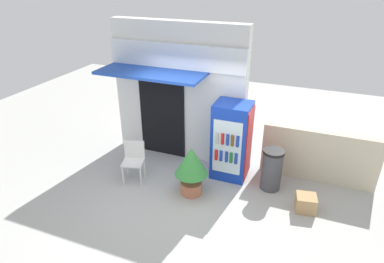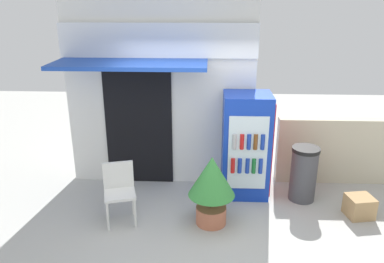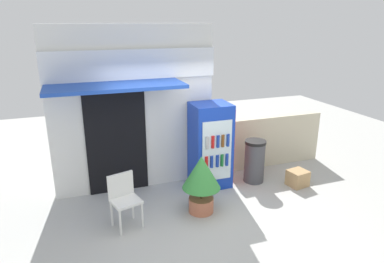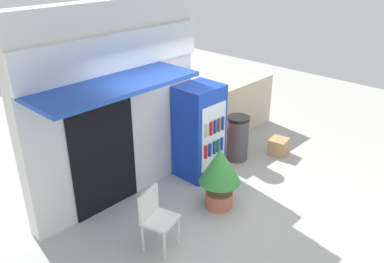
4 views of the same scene
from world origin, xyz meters
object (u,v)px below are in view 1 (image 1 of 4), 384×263
object	(u,v)px
trash_bin	(272,169)
cardboard_box	(306,203)
drink_cooler	(232,141)
potted_plant_near_shop	(191,166)
plastic_chair	(134,158)

from	to	relation	value
trash_bin	cardboard_box	size ratio (longest dim) A/B	2.45
drink_cooler	trash_bin	distance (m)	1.01
cardboard_box	drink_cooler	bearing A→B (deg)	158.57
drink_cooler	trash_bin	bearing A→B (deg)	-10.34
drink_cooler	cardboard_box	bearing A→B (deg)	-21.43
potted_plant_near_shop	cardboard_box	size ratio (longest dim) A/B	2.84
potted_plant_near_shop	trash_bin	size ratio (longest dim) A/B	1.16
drink_cooler	plastic_chair	xyz separation A→B (m)	(-1.88, -0.90, -0.33)
potted_plant_near_shop	cardboard_box	xyz separation A→B (m)	(2.22, 0.28, -0.49)
plastic_chair	potted_plant_near_shop	xyz separation A→B (m)	(1.33, -0.03, 0.13)
plastic_chair	potted_plant_near_shop	world-z (taller)	potted_plant_near_shop
potted_plant_near_shop	cardboard_box	world-z (taller)	potted_plant_near_shop
drink_cooler	trash_bin	size ratio (longest dim) A/B	1.90
plastic_chair	potted_plant_near_shop	bearing A→B (deg)	-1.46
drink_cooler	cardboard_box	distance (m)	1.91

